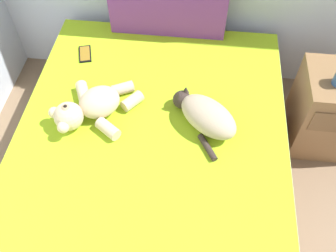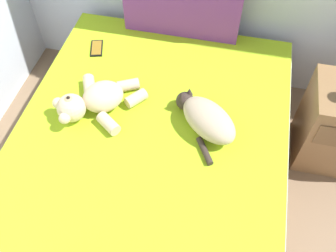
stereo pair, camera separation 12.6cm
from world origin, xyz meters
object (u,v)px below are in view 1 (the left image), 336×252
Objects in this scene: cat at (205,115)px; teddy_bear at (91,107)px; nightstand at (333,111)px; cell_phone at (85,54)px; bed at (150,174)px.

teddy_bear is at bearing -178.94° from cat.
nightstand is at bearing 23.22° from cat.
cell_phone is (-0.16, 0.47, -0.06)m from teddy_bear.
cat is at bearing -156.78° from nightstand.
cell_phone is at bearing 175.86° from nightstand.
nightstand is at bearing 26.82° from bed.
nightstand reaches higher than bed.
bed is 3.60× the size of nightstand.
cat is at bearing 36.08° from bed.
teddy_bear is at bearing -70.89° from cell_phone.
cat reaches higher than nightstand.
nightstand is (1.40, 0.35, -0.28)m from teddy_bear.
cat is 0.72× the size of nightstand.
nightstand is (0.80, 0.34, -0.28)m from cat.
teddy_bear reaches higher than bed.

